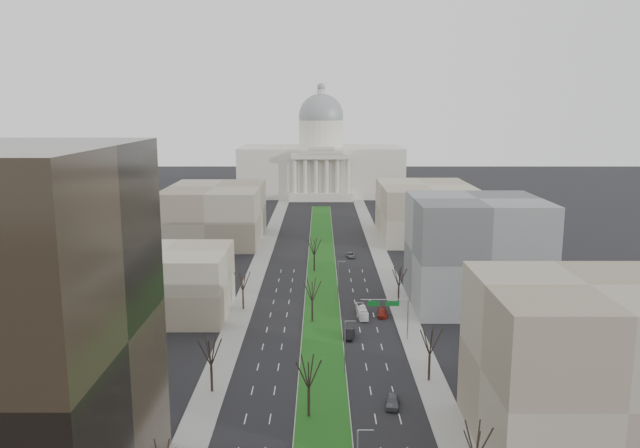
{
  "coord_description": "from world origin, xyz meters",
  "views": [
    {
      "loc": [
        -0.34,
        -42.34,
        43.66
      ],
      "look_at": [
        -0.45,
        114.58,
        14.05
      ],
      "focal_mm": 35.0,
      "sensor_mm": 36.0,
      "label": 1
    }
  ],
  "objects_px": {
    "car_grey_near": "(393,401)",
    "box_van": "(362,312)",
    "car_black": "(349,334)",
    "car_grey_far": "(351,255)",
    "car_red": "(382,313)"
  },
  "relations": [
    {
      "from": "car_grey_near",
      "to": "car_black",
      "type": "relative_size",
      "value": 0.98
    },
    {
      "from": "car_grey_near",
      "to": "box_van",
      "type": "bearing_deg",
      "value": 102.21
    },
    {
      "from": "car_black",
      "to": "car_grey_far",
      "type": "relative_size",
      "value": 0.98
    },
    {
      "from": "car_grey_far",
      "to": "car_black",
      "type": "bearing_deg",
      "value": -95.23
    },
    {
      "from": "car_black",
      "to": "car_grey_far",
      "type": "bearing_deg",
      "value": 96.09
    },
    {
      "from": "car_red",
      "to": "car_grey_far",
      "type": "height_order",
      "value": "car_red"
    },
    {
      "from": "car_black",
      "to": "car_grey_far",
      "type": "distance_m",
      "value": 65.09
    },
    {
      "from": "car_black",
      "to": "box_van",
      "type": "bearing_deg",
      "value": 84.35
    },
    {
      "from": "car_red",
      "to": "car_black",
      "type": "bearing_deg",
      "value": -115.56
    },
    {
      "from": "car_grey_far",
      "to": "car_grey_near",
      "type": "bearing_deg",
      "value": -91.18
    },
    {
      "from": "car_black",
      "to": "car_grey_near",
      "type": "bearing_deg",
      "value": -70.46
    },
    {
      "from": "car_grey_near",
      "to": "box_van",
      "type": "height_order",
      "value": "box_van"
    },
    {
      "from": "car_grey_near",
      "to": "car_grey_far",
      "type": "bearing_deg",
      "value": 100.6
    },
    {
      "from": "car_grey_near",
      "to": "car_red",
      "type": "bearing_deg",
      "value": 96.07
    },
    {
      "from": "car_grey_near",
      "to": "car_grey_far",
      "type": "height_order",
      "value": "car_grey_near"
    }
  ]
}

